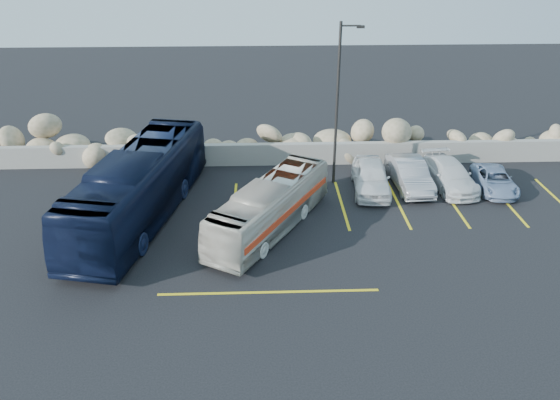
{
  "coord_description": "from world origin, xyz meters",
  "views": [
    {
      "loc": [
        -1.16,
        -15.88,
        11.9
      ],
      "look_at": [
        -0.45,
        4.0,
        1.81
      ],
      "focal_mm": 35.0,
      "sensor_mm": 36.0,
      "label": 1
    }
  ],
  "objects_px": {
    "car_c": "(450,175)",
    "vintage_bus": "(270,207)",
    "car_b": "(410,174)",
    "lamppost": "(338,101)",
    "car_a": "(371,177)",
    "car_d": "(495,180)",
    "tour_coach": "(139,186)"
  },
  "relations": [
    {
      "from": "car_a",
      "to": "car_b",
      "type": "xyz_separation_m",
      "value": [
        2.01,
        0.3,
        -0.03
      ]
    },
    {
      "from": "tour_coach",
      "to": "lamppost",
      "type": "bearing_deg",
      "value": 32.21
    },
    {
      "from": "lamppost",
      "to": "car_c",
      "type": "bearing_deg",
      "value": -6.89
    },
    {
      "from": "car_b",
      "to": "lamppost",
      "type": "bearing_deg",
      "value": 166.83
    },
    {
      "from": "tour_coach",
      "to": "car_b",
      "type": "relative_size",
      "value": 2.64
    },
    {
      "from": "vintage_bus",
      "to": "car_c",
      "type": "xyz_separation_m",
      "value": [
        9.11,
        4.04,
        -0.48
      ]
    },
    {
      "from": "car_b",
      "to": "tour_coach",
      "type": "bearing_deg",
      "value": -170.73
    },
    {
      "from": "tour_coach",
      "to": "car_c",
      "type": "bearing_deg",
      "value": 22.11
    },
    {
      "from": "tour_coach",
      "to": "car_b",
      "type": "height_order",
      "value": "tour_coach"
    },
    {
      "from": "vintage_bus",
      "to": "car_d",
      "type": "bearing_deg",
      "value": 48.03
    },
    {
      "from": "tour_coach",
      "to": "car_c",
      "type": "distance_m",
      "value": 15.14
    },
    {
      "from": "lamppost",
      "to": "tour_coach",
      "type": "bearing_deg",
      "value": -159.47
    },
    {
      "from": "car_a",
      "to": "vintage_bus",
      "type": "bearing_deg",
      "value": -138.31
    },
    {
      "from": "vintage_bus",
      "to": "car_a",
      "type": "relative_size",
      "value": 1.86
    },
    {
      "from": "car_c",
      "to": "lamppost",
      "type": "bearing_deg",
      "value": 167.78
    },
    {
      "from": "car_a",
      "to": "car_d",
      "type": "height_order",
      "value": "car_a"
    },
    {
      "from": "vintage_bus",
      "to": "car_c",
      "type": "height_order",
      "value": "vintage_bus"
    },
    {
      "from": "vintage_bus",
      "to": "car_d",
      "type": "relative_size",
      "value": 2.18
    },
    {
      "from": "car_d",
      "to": "car_c",
      "type": "bearing_deg",
      "value": 173.56
    },
    {
      "from": "car_a",
      "to": "car_b",
      "type": "bearing_deg",
      "value": 13.56
    },
    {
      "from": "tour_coach",
      "to": "car_a",
      "type": "distance_m",
      "value": 11.12
    },
    {
      "from": "vintage_bus",
      "to": "car_d",
      "type": "distance_m",
      "value": 11.82
    },
    {
      "from": "tour_coach",
      "to": "car_b",
      "type": "distance_m",
      "value": 13.14
    },
    {
      "from": "lamppost",
      "to": "car_a",
      "type": "bearing_deg",
      "value": -30.17
    },
    {
      "from": "lamppost",
      "to": "vintage_bus",
      "type": "relative_size",
      "value": 1.0
    },
    {
      "from": "vintage_bus",
      "to": "car_b",
      "type": "height_order",
      "value": "vintage_bus"
    },
    {
      "from": "vintage_bus",
      "to": "car_a",
      "type": "bearing_deg",
      "value": 66.9
    },
    {
      "from": "lamppost",
      "to": "car_a",
      "type": "height_order",
      "value": "lamppost"
    },
    {
      "from": "car_c",
      "to": "car_a",
      "type": "bearing_deg",
      "value": 178.59
    },
    {
      "from": "car_a",
      "to": "car_c",
      "type": "bearing_deg",
      "value": 9.01
    },
    {
      "from": "lamppost",
      "to": "car_c",
      "type": "distance_m",
      "value": 6.82
    },
    {
      "from": "car_c",
      "to": "vintage_bus",
      "type": "bearing_deg",
      "value": -161.43
    }
  ]
}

